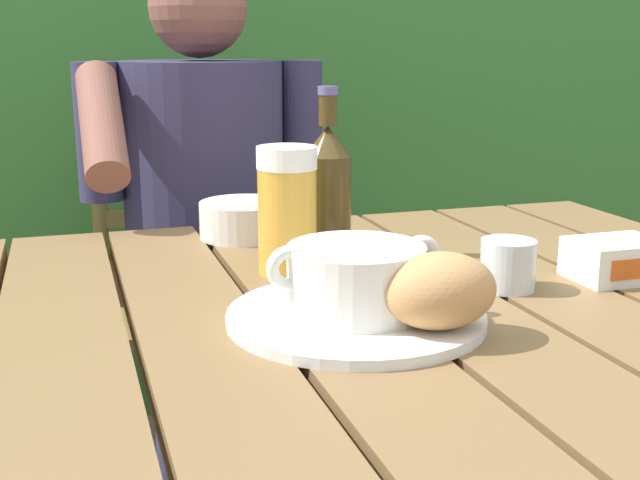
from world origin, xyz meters
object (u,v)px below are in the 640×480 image
Objects in this scene: water_glass_small at (508,265)px; table_knife at (441,284)px; butter_tub at (616,260)px; person_eating at (207,207)px; bread_roll at (439,291)px; beer_bottle at (328,188)px; serving_plate at (356,316)px; chair_near_diner at (196,293)px; diner_bowl at (245,219)px; beer_glass at (284,210)px; soup_bowl at (356,277)px.

table_knife is at bearing 155.39° from water_glass_small.
water_glass_small is 0.09m from table_knife.
water_glass_small is 0.16m from butter_tub.
bread_roll is at bearing -83.51° from person_eating.
person_eating reaches higher than beer_bottle.
person_eating reaches higher than butter_tub.
serving_plate is 4.16× the size of water_glass_small.
chair_near_diner is 0.61m from diner_bowl.
chair_near_diner is 13.43× the size of water_glass_small.
chair_near_diner is 7.90× the size of butter_tub.
butter_tub is at bearing -8.89° from table_knife.
table_knife is 0.38m from diner_bowl.
serving_plate is at bearing -86.11° from diner_bowl.
beer_bottle is at bearing -57.80° from diner_bowl.
bread_roll is at bearing -73.19° from beer_glass.
diner_bowl is at bearing 100.46° from bread_roll.
beer_glass is at bearing -88.38° from diner_bowl.
chair_near_diner is at bearing 91.73° from serving_plate.
soup_bowl reaches higher than serving_plate.
serving_plate is at bearing -171.93° from butter_tub.
bread_roll is 0.19m from table_knife.
chair_near_diner is 0.83m from beer_glass.
beer_bottle is 1.52× the size of table_knife.
person_eating is 0.85m from bread_roll.
diner_bowl reaches higher than serving_plate.
diner_bowl is (-0.01, 0.22, -0.06)m from beer_glass.
butter_tub is at bearing 8.07° from serving_plate.
water_glass_small is at bearing -74.62° from chair_near_diner.
person_eating is at bearing 90.50° from diner_bowl.
soup_bowl reaches higher than diner_bowl.
beer_bottle reaches higher than water_glass_small.
serving_plate is (0.03, -0.77, 0.02)m from person_eating.
beer_glass is 0.29m from water_glass_small.
chair_near_diner is at bearing 97.52° from beer_bottle.
beer_glass is (0.01, -0.75, 0.34)m from chair_near_diner.
chair_near_diner is 3.23× the size of serving_plate.
water_glass_small is (0.22, 0.06, 0.03)m from serving_plate.
beer_bottle is at bearing 90.44° from bread_roll.
water_glass_small is 0.48× the size of diner_bowl.
soup_bowl is 0.10m from bread_roll.
soup_bowl is at bearing -87.60° from person_eating.
beer_bottle is 0.40m from butter_tub.
beer_bottle is at bearing -82.48° from chair_near_diner.
person_eating is 0.76m from water_glass_small.
beer_glass is at bearing 147.41° from water_glass_small.
beer_glass is (-0.09, 0.29, 0.03)m from bread_roll.
beer_bottle reaches higher than serving_plate.
water_glass_small is 0.59× the size of butter_tub.
beer_bottle reaches higher than diner_bowl.
soup_bowl is 0.30m from beer_bottle.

